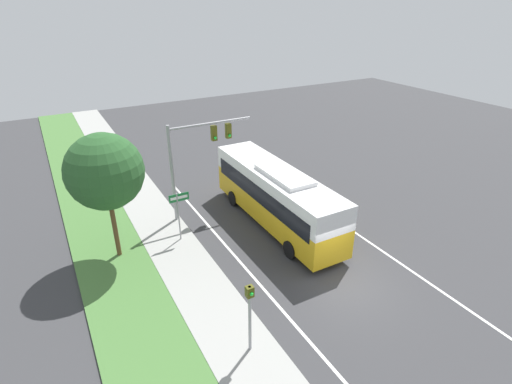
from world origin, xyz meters
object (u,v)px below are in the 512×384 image
at_px(bus, 276,194).
at_px(signal_gantry, 196,151).
at_px(street_sign, 179,208).
at_px(pedestrian_signal, 250,309).

xyz_separation_m(bus, signal_gantry, (-3.54, 3.26, 2.27)).
height_order(signal_gantry, street_sign, signal_gantry).
bearing_deg(street_sign, bus, -9.99).
bearing_deg(signal_gantry, bus, -42.59).
distance_m(pedestrian_signal, street_sign, 8.79).
bearing_deg(street_sign, pedestrian_signal, -92.22).
relative_size(signal_gantry, pedestrian_signal, 1.93).
bearing_deg(pedestrian_signal, signal_gantry, 77.70).
bearing_deg(signal_gantry, pedestrian_signal, -102.30).
xyz_separation_m(signal_gantry, pedestrian_signal, (-2.41, -11.06, -2.15)).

